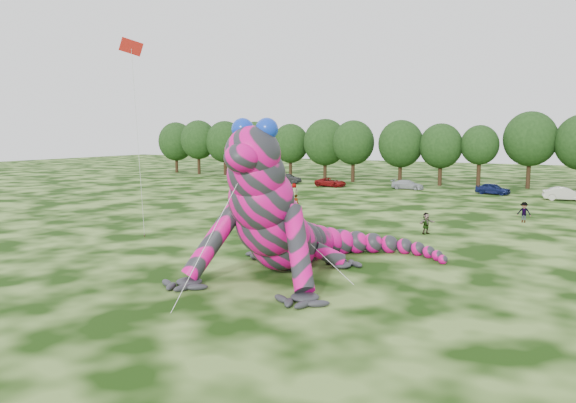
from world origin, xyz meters
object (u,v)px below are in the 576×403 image
at_px(tree_7, 401,152).
at_px(car_4, 493,189).
at_px(tree_6, 353,151).
at_px(tree_8, 441,155).
at_px(spectator_4, 294,192).
at_px(tree_2, 225,148).
at_px(tree_3, 255,149).
at_px(car_1, 288,179).
at_px(tree_1, 199,147).
at_px(car_5, 565,194).
at_px(car_3, 408,185).
at_px(flying_kite, 132,61).
at_px(tree_9, 479,156).
at_px(inflatable_gecko, 289,195).
at_px(spectator_0, 296,203).
at_px(car_2, 331,182).
at_px(spectator_2, 524,212).
at_px(tree_5, 325,149).
at_px(spectator_5, 426,223).
at_px(tree_4, 291,151).
at_px(car_0, 250,177).
at_px(tree_10, 530,150).
at_px(tree_0, 176,147).

xyz_separation_m(tree_7, car_4, (14.44, -8.14, -4.03)).
distance_m(tree_6, tree_8, 13.34).
relative_size(tree_8, spectator_4, 4.75).
distance_m(tree_2, tree_6, 25.55).
bearing_deg(tree_3, car_1, -34.81).
height_order(tree_1, car_5, tree_1).
bearing_deg(tree_3, car_3, -14.26).
xyz_separation_m(flying_kite, tree_2, (-30.92, 54.69, -7.62)).
relative_size(tree_9, spectator_4, 4.61).
bearing_deg(inflatable_gecko, spectator_0, 112.80).
distance_m(tree_3, tree_9, 36.79).
relative_size(car_2, spectator_2, 2.55).
distance_m(tree_3, spectator_2, 54.85).
xyz_separation_m(tree_5, car_4, (27.49, -9.77, -4.19)).
height_order(tree_5, car_5, tree_5).
bearing_deg(spectator_0, spectator_4, -38.35).
xyz_separation_m(tree_9, spectator_5, (3.13, -39.56, -3.51)).
relative_size(car_4, car_5, 0.91).
distance_m(tree_4, car_0, 10.70).
relative_size(spectator_4, spectator_0, 1.09).
height_order(flying_kite, car_2, flying_kite).
height_order(tree_2, tree_5, tree_5).
bearing_deg(tree_2, car_5, -12.82).
relative_size(flying_kite, tree_5, 1.44).
bearing_deg(tree_8, tree_3, 179.85).
relative_size(tree_6, tree_8, 1.06).
relative_size(tree_3, tree_6, 0.99).
height_order(car_4, spectator_4, spectator_4).
bearing_deg(tree_6, tree_10, 4.34).
distance_m(tree_9, car_2, 21.01).
relative_size(tree_0, tree_7, 1.00).
xyz_separation_m(tree_1, car_3, (41.57, -8.34, -4.28)).
relative_size(tree_10, spectator_5, 6.33).
height_order(car_3, spectator_0, spectator_0).
xyz_separation_m(tree_4, spectator_2, (39.78, -31.50, -3.64)).
height_order(tree_5, tree_10, tree_10).
bearing_deg(inflatable_gecko, tree_9, 85.12).
xyz_separation_m(tree_6, spectator_4, (2.83, -24.73, -3.81)).
relative_size(tree_7, car_5, 2.07).
xyz_separation_m(inflatable_gecko, tree_6, (-17.74, 53.45, 0.51)).
bearing_deg(tree_5, flying_kite, -78.53).
xyz_separation_m(tree_6, car_5, (30.03, -10.55, -3.99)).
xyz_separation_m(tree_7, tree_8, (5.86, 0.18, -0.27)).
relative_size(inflatable_gecko, car_5, 3.70).
distance_m(tree_10, car_2, 27.34).
relative_size(tree_4, spectator_2, 5.10).
bearing_deg(tree_9, flying_kite, -103.87).
xyz_separation_m(tree_8, tree_9, (5.28, 0.36, -0.13)).
height_order(flying_kite, car_5, flying_kite).
relative_size(tree_0, tree_6, 1.00).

